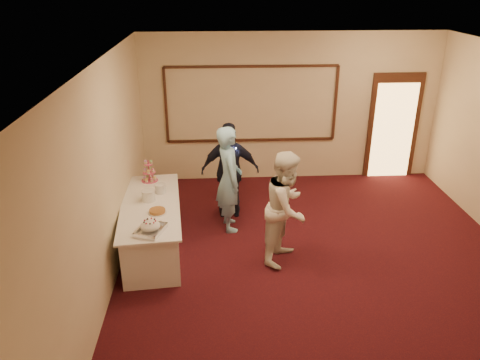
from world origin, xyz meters
The scene contains 14 objects.
floor centered at (0.00, 0.00, 0.00)m, with size 7.00×7.00×0.00m, color black.
room_walls centered at (0.00, 0.00, 2.03)m, with size 6.04×7.04×3.02m.
wall_molding centered at (-0.80, 3.47, 1.60)m, with size 3.45×0.04×1.55m.
doorway centered at (2.15, 3.45, 1.08)m, with size 1.05×0.07×2.20m.
buffet_table centered at (-2.56, 0.78, 0.39)m, with size 1.09×2.35×0.77m.
pavlova_tray centered at (-2.45, -0.07, 0.84)m, with size 0.44×0.52×0.17m.
cupcake_stand centered at (-2.67, 1.67, 0.92)m, with size 0.28×0.28×0.41m.
plate_stack_a centered at (-2.59, 0.90, 0.86)m, with size 0.21×0.21×0.17m.
plate_stack_b centered at (-2.44, 1.18, 0.84)m, with size 0.18×0.18×0.15m.
tart centered at (-2.42, 0.49, 0.80)m, with size 0.27×0.27×0.06m.
man centered at (-1.33, 1.38, 0.90)m, with size 0.65×0.43×1.80m, color #83B9D7.
woman centered at (-0.52, 0.37, 0.86)m, with size 0.84×0.65×1.72m, color white.
guest centered at (-1.30, 1.83, 0.86)m, with size 1.00×0.42×1.71m, color black.
camera_flash centered at (-1.23, 1.72, 1.29)m, with size 0.07×0.04×0.05m, color white.
Camera 1 is at (-1.56, -5.65, 3.97)m, focal length 35.00 mm.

